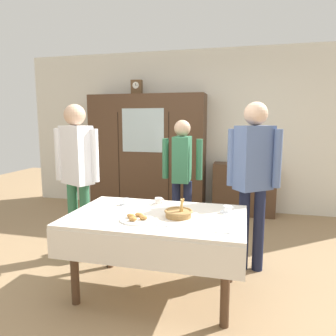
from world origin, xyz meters
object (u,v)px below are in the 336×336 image
(tea_cup_near_right, at_px, (159,201))
(person_beside_shelf, at_px, (182,168))
(pastry_plate, at_px, (137,218))
(tea_cup_mid_left, at_px, (228,210))
(tea_cup_far_right, at_px, (126,202))
(spoon_center, at_px, (226,233))
(wall_cabinet, at_px, (147,153))
(mantel_clock, at_px, (137,87))
(bread_basket, at_px, (179,213))
(person_behind_table_right, at_px, (254,170))
(book_stack, at_px, (245,160))
(person_near_right_end, at_px, (77,166))
(spoon_mid_right, at_px, (105,207))
(spoon_far_right, at_px, (165,226))
(dining_table, at_px, (156,227))
(bookshelf_low, at_px, (244,189))

(tea_cup_near_right, distance_m, person_beside_shelf, 1.02)
(tea_cup_near_right, bearing_deg, pastry_plate, -94.63)
(tea_cup_mid_left, distance_m, tea_cup_far_right, 0.97)
(tea_cup_far_right, distance_m, spoon_center, 1.13)
(wall_cabinet, relative_size, tea_cup_far_right, 15.14)
(wall_cabinet, xyz_separation_m, mantel_clock, (-0.17, -0.00, 1.10))
(tea_cup_near_right, distance_m, bread_basket, 0.44)
(tea_cup_near_right, relative_size, person_behind_table_right, 0.08)
(tea_cup_far_right, distance_m, bread_basket, 0.62)
(book_stack, relative_size, person_near_right_end, 0.13)
(tea_cup_mid_left, height_order, tea_cup_far_right, same)
(tea_cup_mid_left, xyz_separation_m, person_behind_table_right, (0.22, 0.45, 0.30))
(book_stack, bearing_deg, spoon_center, -92.32)
(wall_cabinet, bearing_deg, tea_cup_near_right, -69.68)
(wall_cabinet, xyz_separation_m, person_beside_shelf, (0.85, -1.22, -0.05))
(person_behind_table_right, bearing_deg, book_stack, 92.52)
(spoon_center, bearing_deg, wall_cabinet, 117.69)
(mantel_clock, bearing_deg, spoon_mid_right, -77.72)
(tea_cup_near_right, relative_size, spoon_far_right, 1.09)
(tea_cup_far_right, distance_m, spoon_mid_right, 0.20)
(tea_cup_mid_left, bearing_deg, tea_cup_near_right, 169.26)
(book_stack, bearing_deg, person_behind_table_right, -87.48)
(wall_cabinet, xyz_separation_m, tea_cup_mid_left, (1.50, -2.35, -0.23))
(tea_cup_far_right, distance_m, person_beside_shelf, 1.17)
(wall_cabinet, bearing_deg, person_near_right_end, -94.36)
(wall_cabinet, height_order, spoon_center, wall_cabinet)
(mantel_clock, distance_m, pastry_plate, 3.20)
(tea_cup_near_right, height_order, pastry_plate, tea_cup_near_right)
(wall_cabinet, height_order, bread_basket, wall_cabinet)
(tea_cup_mid_left, height_order, person_near_right_end, person_near_right_end)
(dining_table, bearing_deg, person_near_right_end, 152.68)
(person_behind_table_right, bearing_deg, tea_cup_mid_left, -115.89)
(bread_basket, height_order, spoon_far_right, bread_basket)
(wall_cabinet, height_order, pastry_plate, wall_cabinet)
(spoon_mid_right, bearing_deg, book_stack, 62.98)
(spoon_center, xyz_separation_m, spoon_mid_right, (-1.15, 0.44, 0.00))
(dining_table, bearing_deg, bookshelf_low, 74.55)
(person_beside_shelf, bearing_deg, bread_basket, -79.82)
(tea_cup_far_right, relative_size, person_near_right_end, 0.08)
(mantel_clock, height_order, book_stack, mantel_clock)
(dining_table, bearing_deg, tea_cup_mid_left, 21.47)
(person_behind_table_right, distance_m, person_near_right_end, 1.88)
(mantel_clock, bearing_deg, bookshelf_low, 1.63)
(book_stack, relative_size, person_beside_shelf, 0.15)
(bread_basket, bearing_deg, person_beside_shelf, 100.18)
(dining_table, relative_size, wall_cabinet, 0.77)
(dining_table, distance_m, tea_cup_near_right, 0.39)
(spoon_mid_right, bearing_deg, wall_cabinet, 98.32)
(wall_cabinet, height_order, tea_cup_mid_left, wall_cabinet)
(spoon_center, bearing_deg, bookshelf_low, 87.68)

